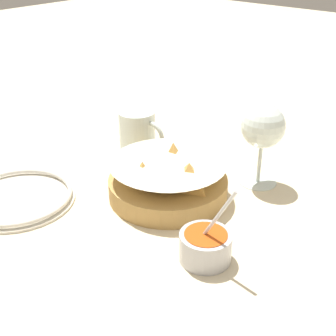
{
  "coord_description": "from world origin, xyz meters",
  "views": [
    {
      "loc": [
        0.44,
        -0.55,
        0.43
      ],
      "look_at": [
        -0.02,
        -0.01,
        0.06
      ],
      "focal_mm": 50.0,
      "sensor_mm": 36.0,
      "label": 1
    }
  ],
  "objects_px": {
    "sauce_cup": "(205,245)",
    "beer_mug": "(138,133)",
    "wine_glass": "(263,129)",
    "side_plate": "(17,197)",
    "food_basket": "(169,181)"
  },
  "relations": [
    {
      "from": "food_basket",
      "to": "wine_glass",
      "type": "bearing_deg",
      "value": 57.64
    },
    {
      "from": "wine_glass",
      "to": "side_plate",
      "type": "height_order",
      "value": "wine_glass"
    },
    {
      "from": "food_basket",
      "to": "beer_mug",
      "type": "distance_m",
      "value": 0.2
    },
    {
      "from": "wine_glass",
      "to": "side_plate",
      "type": "xyz_separation_m",
      "value": [
        -0.28,
        -0.33,
        -0.1
      ]
    },
    {
      "from": "side_plate",
      "to": "sauce_cup",
      "type": "bearing_deg",
      "value": 14.08
    },
    {
      "from": "food_basket",
      "to": "beer_mug",
      "type": "xyz_separation_m",
      "value": [
        -0.17,
        0.1,
        0.01
      ]
    },
    {
      "from": "food_basket",
      "to": "beer_mug",
      "type": "relative_size",
      "value": 1.86
    },
    {
      "from": "sauce_cup",
      "to": "food_basket",
      "type": "bearing_deg",
      "value": 147.32
    },
    {
      "from": "side_plate",
      "to": "food_basket",
      "type": "bearing_deg",
      "value": 44.4
    },
    {
      "from": "sauce_cup",
      "to": "side_plate",
      "type": "bearing_deg",
      "value": -165.92
    },
    {
      "from": "sauce_cup",
      "to": "beer_mug",
      "type": "height_order",
      "value": "sauce_cup"
    },
    {
      "from": "beer_mug",
      "to": "wine_glass",
      "type": "bearing_deg",
      "value": 9.87
    },
    {
      "from": "food_basket",
      "to": "wine_glass",
      "type": "distance_m",
      "value": 0.19
    },
    {
      "from": "beer_mug",
      "to": "side_plate",
      "type": "distance_m",
      "value": 0.29
    },
    {
      "from": "wine_glass",
      "to": "beer_mug",
      "type": "height_order",
      "value": "wine_glass"
    }
  ]
}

